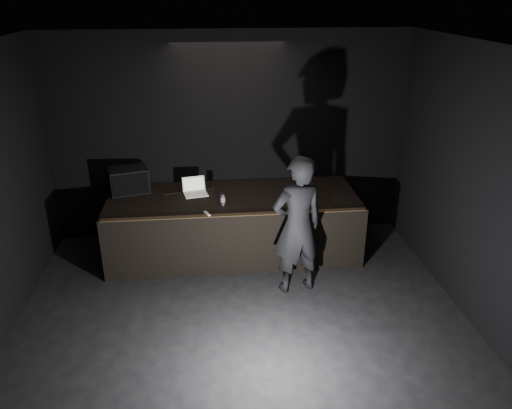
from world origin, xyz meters
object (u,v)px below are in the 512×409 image
object	(u,v)px
stage_monitor	(129,180)
person	(298,226)
beer_can	(223,200)
stage_riser	(233,225)
laptop	(195,190)

from	to	relation	value
stage_monitor	person	distance (m)	2.97
stage_monitor	beer_can	distance (m)	1.65
beer_can	stage_monitor	bearing A→B (deg)	154.98
stage_riser	stage_monitor	xyz separation A→B (m)	(-1.67, 0.38, 0.70)
laptop	person	size ratio (longest dim) A/B	0.21
stage_monitor	beer_can	world-z (taller)	stage_monitor
laptop	stage_riser	bearing A→B (deg)	-29.66
stage_riser	stage_monitor	world-z (taller)	stage_monitor
stage_riser	beer_can	size ratio (longest dim) A/B	22.66
laptop	beer_can	xyz separation A→B (m)	(0.43, -0.52, 0.02)
person	stage_monitor	bearing A→B (deg)	-45.05
laptop	beer_can	distance (m)	0.68
beer_can	person	size ratio (longest dim) A/B	0.09
laptop	beer_can	world-z (taller)	laptop
stage_riser	stage_monitor	bearing A→B (deg)	167.23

